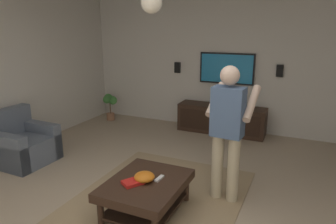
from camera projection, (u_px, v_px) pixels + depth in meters
name	position (u px, v px, depth m)	size (l,w,h in m)	color
wall_back_tv	(237.00, 65.00, 6.15)	(0.10, 6.45, 2.63)	silver
area_rug	(154.00, 203.00, 3.77)	(2.61, 1.93, 0.01)	#9E8460
armchair	(22.00, 145.00, 4.87)	(0.82, 0.82, 0.82)	slate
coffee_table	(146.00, 189.00, 3.51)	(1.00, 0.80, 0.40)	#332116
media_console	(221.00, 119.00, 6.20)	(0.45, 1.70, 0.55)	#332116
tv	(227.00, 68.00, 6.15)	(0.05, 1.08, 0.61)	black
person_standing	(228.00, 126.00, 3.65)	(0.56, 0.57, 1.64)	#C6B793
potted_plant_short	(110.00, 103.00, 7.00)	(0.27, 0.32, 0.60)	#9E6B4C
bowl	(144.00, 177.00, 3.46)	(0.23, 0.23, 0.10)	orange
remote_white	(159.00, 178.00, 3.51)	(0.15, 0.04, 0.02)	white
book	(133.00, 182.00, 3.42)	(0.22, 0.16, 0.04)	red
vase_round	(240.00, 102.00, 6.00)	(0.22, 0.22, 0.22)	gold
wall_speaker_left	(280.00, 71.00, 5.77)	(0.06, 0.12, 0.22)	black
wall_speaker_right	(177.00, 68.00, 6.60)	(0.06, 0.12, 0.22)	black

